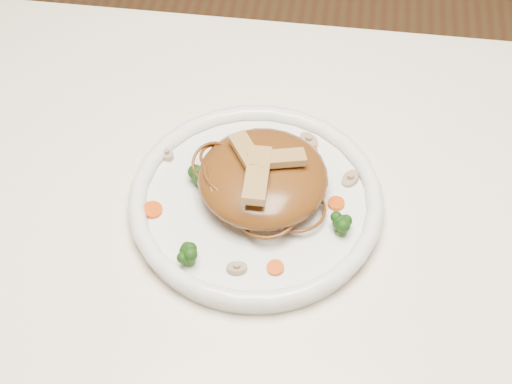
# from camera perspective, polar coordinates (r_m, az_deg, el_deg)

# --- Properties ---
(table) EXTENTS (1.20, 0.80, 0.75)m
(table) POSITION_cam_1_polar(r_m,az_deg,el_deg) (0.92, 1.38, -8.23)
(table) COLOR white
(table) RESTS_ON ground
(plate) EXTENTS (0.35, 0.35, 0.02)m
(plate) POSITION_cam_1_polar(r_m,az_deg,el_deg) (0.87, 0.00, -0.91)
(plate) COLOR white
(plate) RESTS_ON table
(noodle_mound) EXTENTS (0.18, 0.18, 0.05)m
(noodle_mound) POSITION_cam_1_polar(r_m,az_deg,el_deg) (0.85, 0.51, 1.10)
(noodle_mound) COLOR #603612
(noodle_mound) RESTS_ON plate
(chicken_a) EXTENTS (0.07, 0.04, 0.01)m
(chicken_a) POSITION_cam_1_polar(r_m,az_deg,el_deg) (0.83, 1.56, 2.49)
(chicken_a) COLOR tan
(chicken_a) RESTS_ON noodle_mound
(chicken_b) EXTENTS (0.05, 0.06, 0.01)m
(chicken_b) POSITION_cam_1_polar(r_m,az_deg,el_deg) (0.83, -0.66, 2.93)
(chicken_b) COLOR tan
(chicken_b) RESTS_ON noodle_mound
(chicken_c) EXTENTS (0.03, 0.08, 0.01)m
(chicken_c) POSITION_cam_1_polar(r_m,az_deg,el_deg) (0.81, 0.09, 1.28)
(chicken_c) COLOR tan
(chicken_c) RESTS_ON noodle_mound
(broccoli_0) EXTENTS (0.04, 0.04, 0.03)m
(broccoli_0) POSITION_cam_1_polar(r_m,az_deg,el_deg) (0.88, 4.30, 1.86)
(broccoli_0) COLOR #17430D
(broccoli_0) RESTS_ON plate
(broccoli_1) EXTENTS (0.03, 0.03, 0.03)m
(broccoli_1) POSITION_cam_1_polar(r_m,az_deg,el_deg) (0.87, -4.30, 1.35)
(broccoli_1) COLOR #17430D
(broccoli_1) RESTS_ON plate
(broccoli_2) EXTENTS (0.04, 0.04, 0.03)m
(broccoli_2) POSITION_cam_1_polar(r_m,az_deg,el_deg) (0.80, -5.07, -4.52)
(broccoli_2) COLOR #17430D
(broccoli_2) RESTS_ON plate
(broccoli_3) EXTENTS (0.02, 0.02, 0.03)m
(broccoli_3) POSITION_cam_1_polar(r_m,az_deg,el_deg) (0.83, 6.39, -2.41)
(broccoli_3) COLOR #17430D
(broccoli_3) RESTS_ON plate
(carrot_0) EXTENTS (0.03, 0.03, 0.00)m
(carrot_0) POSITION_cam_1_polar(r_m,az_deg,el_deg) (0.91, 3.94, 3.00)
(carrot_0) COLOR #EC4E08
(carrot_0) RESTS_ON plate
(carrot_1) EXTENTS (0.02, 0.02, 0.00)m
(carrot_1) POSITION_cam_1_polar(r_m,az_deg,el_deg) (0.86, -7.72, -1.33)
(carrot_1) COLOR #EC4E08
(carrot_1) RESTS_ON plate
(carrot_2) EXTENTS (0.02, 0.02, 0.00)m
(carrot_2) POSITION_cam_1_polar(r_m,az_deg,el_deg) (0.86, 5.99, -0.85)
(carrot_2) COLOR #EC4E08
(carrot_2) RESTS_ON plate
(carrot_3) EXTENTS (0.02, 0.02, 0.00)m
(carrot_3) POSITION_cam_1_polar(r_m,az_deg,el_deg) (0.92, -2.18, 3.47)
(carrot_3) COLOR #EC4E08
(carrot_3) RESTS_ON plate
(carrot_4) EXTENTS (0.02, 0.02, 0.00)m
(carrot_4) POSITION_cam_1_polar(r_m,az_deg,el_deg) (0.81, 1.45, -5.65)
(carrot_4) COLOR #EC4E08
(carrot_4) RESTS_ON plate
(mushroom_0) EXTENTS (0.03, 0.03, 0.01)m
(mushroom_0) POSITION_cam_1_polar(r_m,az_deg,el_deg) (0.81, -1.44, -5.69)
(mushroom_0) COLOR tan
(mushroom_0) RESTS_ON plate
(mushroom_1) EXTENTS (0.03, 0.03, 0.01)m
(mushroom_1) POSITION_cam_1_polar(r_m,az_deg,el_deg) (0.89, 7.02, 0.98)
(mushroom_1) COLOR tan
(mushroom_1) RESTS_ON plate
(mushroom_2) EXTENTS (0.03, 0.03, 0.01)m
(mushroom_2) POSITION_cam_1_polar(r_m,az_deg,el_deg) (0.91, -6.66, 2.79)
(mushroom_2) COLOR tan
(mushroom_2) RESTS_ON plate
(mushroom_3) EXTENTS (0.04, 0.04, 0.01)m
(mushroom_3) POSITION_cam_1_polar(r_m,az_deg,el_deg) (0.92, 3.94, 3.83)
(mushroom_3) COLOR tan
(mushroom_3) RESTS_ON plate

